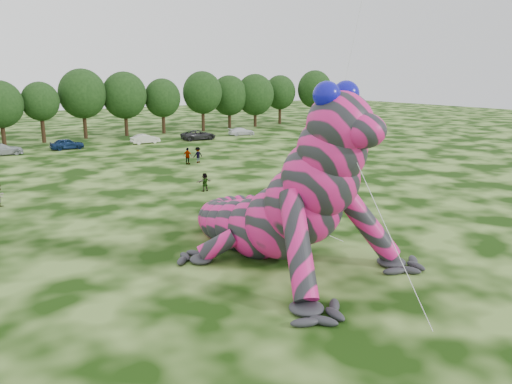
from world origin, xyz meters
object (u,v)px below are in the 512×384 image
Objects in this scene: tree_12 at (163,106)px; car_3 at (1,149)px; tree_17 at (314,97)px; car_5 at (145,139)px; tree_9 at (41,112)px; tree_13 at (203,101)px; tree_16 at (280,100)px; spectator_1 at (0,196)px; inflatable_gecko at (262,171)px; tree_8 at (1,113)px; spectator_3 at (188,156)px; spectator_2 at (198,155)px; spectator_5 at (205,182)px; car_4 at (67,144)px; car_6 at (199,135)px; tree_15 at (255,100)px; tree_14 at (229,102)px; car_7 at (242,131)px; tree_11 at (125,104)px; tree_10 at (83,104)px.

car_3 is (-25.89, -9.35, -3.74)m from tree_12.
car_5 is at bearing -167.60° from tree_17.
tree_9 is 26.08m from tree_13.
tree_16 reaches higher than tree_9.
spectator_1 is (-61.62, -34.83, -4.26)m from tree_17.
inflatable_gecko reaches higher than tree_12.
tree_8 is at bearing -178.22° from tree_12.
spectator_3 is (9.18, -27.53, -3.40)m from tree_9.
spectator_2 is 1.13× the size of spectator_5.
car_3 is 18.62m from car_5.
car_4 is at bearing 85.59° from car_5.
tree_12 is 4.80× the size of spectator_3.
car_6 is at bearing -121.04° from spectator_5.
car_5 is at bearing -160.90° from tree_16.
tree_15 reaches higher than spectator_1.
car_4 is 1.05× the size of car_5.
tree_14 reaches higher than tree_9.
tree_9 is 29.48m from spectator_2.
inflatable_gecko is at bearing 158.62° from car_7.
tree_11 is 31.69m from tree_16.
car_4 is at bearing 76.43° from inflatable_gecko.
tree_17 is 32.71m from car_6.
tree_8 is 2.10× the size of car_4.
car_3 is at bearing -50.98° from spectator_2.
car_4 is at bearing -118.31° from tree_10.
spectator_3 reaches higher than spectator_2.
car_4 is 21.01m from spectator_2.
tree_13 is 1.05× the size of tree_15.
tree_8 is at bearing 61.72° from car_5.
tree_11 is 5.60× the size of spectator_2.
inflatable_gecko is 1.92× the size of tree_11.
tree_13 is at bearing -4.58° from tree_11.
spectator_1 is at bearing 16.50° from spectator_2.
spectator_3 reaches higher than car_7.
tree_12 is at bearing -52.81° from spectator_3.
tree_10 reaches higher than car_7.
tree_8 is 31.36m from tree_13.
tree_11 is at bearing -105.15° from spectator_5.
car_4 is (-11.67, -9.42, -4.31)m from tree_11.
car_3 is at bearing -171.86° from tree_17.
tree_13 is at bearing 178.93° from tree_17.
tree_15 reaches higher than car_6.
tree_13 reaches higher than tree_11.
tree_12 is 0.93× the size of tree_15.
tree_16 is at bearing -76.56° from car_4.
tree_17 is at bearing 34.82° from inflatable_gecko.
tree_9 is 22.56m from car_6.
tree_14 is at bearing -131.89° from spectator_2.
tree_16 reaches higher than spectator_1.
spectator_3 is (-10.68, -17.46, 0.20)m from car_6.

